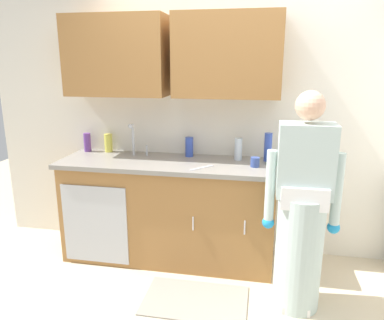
% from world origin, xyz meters
% --- Properties ---
extents(ground_plane, '(9.00, 9.00, 0.00)m').
position_xyz_m(ground_plane, '(0.00, 0.00, 0.00)').
color(ground_plane, beige).
extents(kitchen_wall_with_uppers, '(4.80, 0.44, 2.70)m').
position_xyz_m(kitchen_wall_with_uppers, '(-0.14, 0.99, 1.48)').
color(kitchen_wall_with_uppers, silver).
rests_on(kitchen_wall_with_uppers, ground).
extents(counter_cabinet, '(1.90, 0.62, 0.90)m').
position_xyz_m(counter_cabinet, '(-0.55, 0.70, 0.45)').
color(counter_cabinet, '#9E6B38').
rests_on(counter_cabinet, ground).
extents(countertop, '(1.96, 0.66, 0.04)m').
position_xyz_m(countertop, '(-0.55, 0.70, 0.92)').
color(countertop, gray).
rests_on(countertop, counter_cabinet).
extents(sink, '(0.50, 0.36, 0.35)m').
position_xyz_m(sink, '(-0.89, 0.71, 0.93)').
color(sink, '#B7BABF').
rests_on(sink, counter_cabinet).
extents(person_at_sink, '(0.55, 0.34, 1.62)m').
position_xyz_m(person_at_sink, '(0.57, 0.16, 0.69)').
color(person_at_sink, white).
rests_on(person_at_sink, ground).
extents(floor_mat, '(0.80, 0.50, 0.01)m').
position_xyz_m(floor_mat, '(-0.18, 0.05, 0.01)').
color(floor_mat, gray).
rests_on(floor_mat, ground).
extents(bottle_soap, '(0.08, 0.08, 0.18)m').
position_xyz_m(bottle_soap, '(-1.22, 0.93, 1.03)').
color(bottle_soap, '#D8D14C').
rests_on(bottle_soap, countertop).
extents(bottle_water_tall, '(0.07, 0.07, 0.18)m').
position_xyz_m(bottle_water_tall, '(-1.43, 0.91, 1.03)').
color(bottle_water_tall, '#66388C').
rests_on(bottle_water_tall, countertop).
extents(bottle_dish_liquid, '(0.07, 0.07, 0.20)m').
position_xyz_m(bottle_dish_liquid, '(0.06, 0.86, 1.04)').
color(bottle_dish_liquid, silver).
rests_on(bottle_dish_liquid, countertop).
extents(bottle_cleaner_spray, '(0.07, 0.07, 0.25)m').
position_xyz_m(bottle_cleaner_spray, '(0.32, 0.87, 1.07)').
color(bottle_cleaner_spray, '#334CB2').
rests_on(bottle_cleaner_spray, countertop).
extents(bottle_water_short, '(0.07, 0.07, 0.18)m').
position_xyz_m(bottle_water_short, '(-0.40, 0.90, 1.03)').
color(bottle_water_short, '#334CB2').
rests_on(bottle_water_short, countertop).
extents(cup_by_sink, '(0.08, 0.08, 0.08)m').
position_xyz_m(cup_by_sink, '(0.22, 0.65, 0.98)').
color(cup_by_sink, '#33478C').
rests_on(cup_by_sink, countertop).
extents(knife_on_counter, '(0.18, 0.20, 0.01)m').
position_xyz_m(knife_on_counter, '(-0.22, 0.53, 0.94)').
color(knife_on_counter, silver).
rests_on(knife_on_counter, countertop).
extents(sponge, '(0.11, 0.07, 0.03)m').
position_xyz_m(sponge, '(0.37, 0.76, 0.96)').
color(sponge, '#4CBF4C').
rests_on(sponge, countertop).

